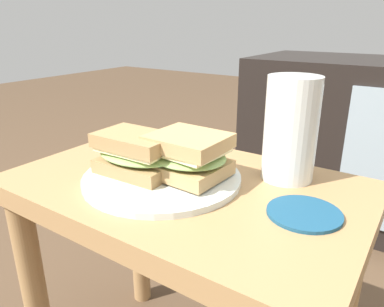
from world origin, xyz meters
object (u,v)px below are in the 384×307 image
object	(u,v)px
plate	(162,177)
sandwich_front	(136,154)
sandwich_back	(188,156)
beer_glass	(291,130)
coaster	(303,215)

from	to	relation	value
plate	sandwich_front	world-z (taller)	sandwich_front
sandwich_front	sandwich_back	bearing A→B (deg)	21.98
plate	beer_glass	bearing A→B (deg)	37.23
sandwich_front	sandwich_back	size ratio (longest dim) A/B	1.07
sandwich_back	beer_glass	distance (m)	0.17
plate	beer_glass	size ratio (longest dim) A/B	1.53
plate	beer_glass	xyz separation A→B (m)	(0.16, 0.12, 0.08)
sandwich_back	beer_glass	xyz separation A→B (m)	(0.12, 0.11, 0.04)
coaster	sandwich_front	bearing A→B (deg)	-173.67
plate	coaster	bearing A→B (deg)	3.43
beer_glass	coaster	world-z (taller)	beer_glass
plate	sandwich_back	bearing A→B (deg)	21.98
beer_glass	coaster	distance (m)	0.15
sandwich_front	beer_glass	size ratio (longest dim) A/B	0.83
sandwich_back	beer_glass	size ratio (longest dim) A/B	0.77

